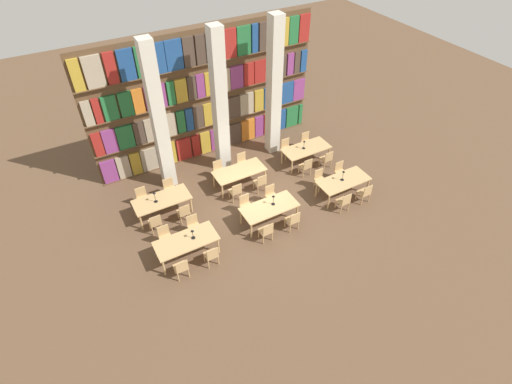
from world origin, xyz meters
TOP-DOWN VIEW (x-y plane):
  - ground_plane at (0.00, 0.00)m, footprint 40.00×40.00m
  - bookshelf_bank at (0.01, 4.06)m, footprint 9.86×0.35m
  - pillar_left at (-2.46, 2.78)m, footprint 0.50×0.50m
  - pillar_center at (0.00, 2.78)m, footprint 0.50×0.50m
  - pillar_right at (2.46, 2.78)m, footprint 0.50×0.50m
  - reading_table_0 at (-3.25, -1.17)m, footprint 2.09×0.96m
  - chair_0 at (-3.74, -1.94)m, footprint 0.42×0.40m
  - chair_1 at (-3.74, -0.41)m, footprint 0.42×0.40m
  - chair_2 at (-2.69, -1.94)m, footprint 0.42×0.40m
  - chair_3 at (-2.69, -0.41)m, footprint 0.42×0.40m
  - desk_lamp_0 at (-2.99, -1.19)m, footprint 0.14×0.14m
  - reading_table_1 at (-0.01, -1.13)m, footprint 2.09×0.96m
  - chair_4 at (-0.58, -1.89)m, footprint 0.42×0.40m
  - chair_5 at (-0.58, -0.36)m, footprint 0.42×0.40m
  - chair_6 at (0.53, -1.89)m, footprint 0.42×0.40m
  - chair_7 at (0.53, -0.36)m, footprint 0.42×0.40m
  - desk_lamp_1 at (0.18, -1.08)m, footprint 0.14×0.14m
  - reading_table_2 at (3.29, -1.24)m, footprint 2.09×0.96m
  - chair_8 at (2.74, -2.01)m, footprint 0.42×0.40m
  - chair_9 at (2.74, -0.48)m, footprint 0.42×0.40m
  - chair_10 at (3.76, -2.01)m, footprint 0.42×0.40m
  - chair_11 at (3.76, -0.48)m, footprint 0.42×0.40m
  - desk_lamp_2 at (3.24, -1.21)m, footprint 0.14×0.14m
  - reading_table_3 at (-3.28, 1.16)m, footprint 2.09×0.96m
  - chair_12 at (-3.82, 0.39)m, footprint 0.42×0.40m
  - chair_13 at (-3.82, 1.92)m, footprint 0.42×0.40m
  - chair_14 at (-2.74, 0.39)m, footprint 0.42×0.40m
  - chair_15 at (-2.74, 1.92)m, footprint 0.42×0.40m
  - desk_lamp_3 at (-3.51, 1.13)m, footprint 0.14×0.14m
  - reading_table_4 at (0.01, 1.27)m, footprint 2.09×0.96m
  - chair_16 at (-0.55, 0.50)m, footprint 0.42×0.40m
  - chair_17 at (-0.55, 2.03)m, footprint 0.42×0.40m
  - chair_18 at (0.55, 0.50)m, footprint 0.42×0.40m
  - chair_19 at (0.55, 2.03)m, footprint 0.42×0.40m
  - reading_table_5 at (3.24, 1.25)m, footprint 2.09×0.96m
  - chair_20 at (2.73, 0.48)m, footprint 0.42×0.40m
  - chair_21 at (2.73, 2.01)m, footprint 0.42×0.40m
  - chair_22 at (3.80, 0.48)m, footprint 0.42×0.40m
  - chair_23 at (3.80, 2.01)m, footprint 0.42×0.40m
  - desk_lamp_4 at (3.13, 1.28)m, footprint 0.14×0.14m

SIDE VIEW (x-z plane):
  - ground_plane at x=0.00m, z-range 0.00..0.00m
  - chair_0 at x=-3.74m, z-range 0.03..0.90m
  - chair_1 at x=-3.74m, z-range 0.03..0.90m
  - chair_2 at x=-2.69m, z-range 0.03..0.90m
  - chair_3 at x=-2.69m, z-range 0.03..0.90m
  - chair_4 at x=-0.58m, z-range 0.03..0.90m
  - chair_5 at x=-0.58m, z-range 0.03..0.90m
  - chair_6 at x=0.53m, z-range 0.03..0.90m
  - chair_7 at x=0.53m, z-range 0.03..0.90m
  - chair_8 at x=2.74m, z-range 0.03..0.90m
  - chair_9 at x=2.74m, z-range 0.03..0.90m
  - chair_10 at x=3.76m, z-range 0.03..0.90m
  - chair_11 at x=3.76m, z-range 0.03..0.90m
  - chair_12 at x=-3.82m, z-range 0.03..0.90m
  - chair_13 at x=-3.82m, z-range 0.03..0.90m
  - chair_14 at x=-2.74m, z-range 0.03..0.90m
  - chair_15 at x=-2.74m, z-range 0.03..0.90m
  - chair_16 at x=-0.55m, z-range 0.03..0.90m
  - chair_17 at x=-0.55m, z-range 0.03..0.90m
  - chair_18 at x=0.55m, z-range 0.03..0.90m
  - chair_19 at x=0.55m, z-range 0.03..0.90m
  - chair_20 at x=2.73m, z-range 0.03..0.90m
  - chair_21 at x=2.73m, z-range 0.03..0.90m
  - chair_22 at x=3.80m, z-range 0.03..0.90m
  - chair_23 at x=3.80m, z-range 0.03..0.90m
  - reading_table_0 at x=-3.25m, z-range 0.29..1.03m
  - reading_table_1 at x=-0.01m, z-range 0.29..1.03m
  - reading_table_2 at x=3.29m, z-range 0.29..1.03m
  - reading_table_3 at x=-3.28m, z-range 0.29..1.03m
  - reading_table_4 at x=0.01m, z-range 0.29..1.03m
  - reading_table_5 at x=3.24m, z-range 0.29..1.03m
  - desk_lamp_0 at x=-2.99m, z-range 0.80..1.19m
  - desk_lamp_4 at x=3.13m, z-range 0.80..1.21m
  - desk_lamp_1 at x=0.18m, z-range 0.81..1.25m
  - desk_lamp_2 at x=3.24m, z-range 0.82..1.28m
  - desk_lamp_3 at x=-3.51m, z-range 0.82..1.30m
  - bookshelf_bank at x=0.01m, z-range -0.09..5.41m
  - pillar_left at x=-2.46m, z-range 0.00..6.00m
  - pillar_center at x=0.00m, z-range 0.00..6.00m
  - pillar_right at x=2.46m, z-range 0.00..6.00m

